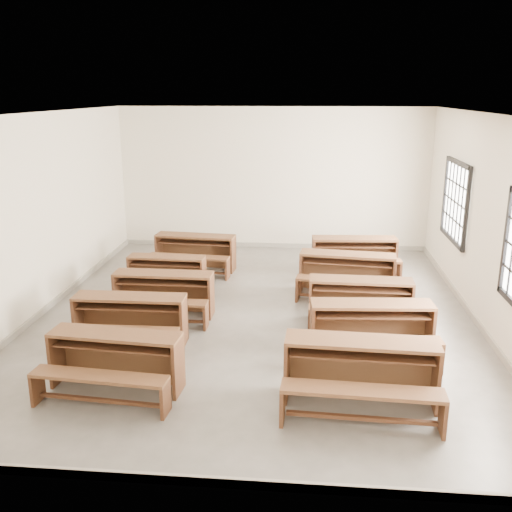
# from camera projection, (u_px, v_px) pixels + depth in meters

# --- Properties ---
(room) EXTENTS (8.50, 8.50, 3.20)m
(room) POSITION_uv_depth(u_px,v_px,m) (262.00, 184.00, 8.71)
(room) COLOR slate
(room) RESTS_ON ground
(desk_set_0) EXTENTS (1.67, 0.97, 0.72)m
(desk_set_0) POSITION_uv_depth(u_px,v_px,m) (115.00, 358.00, 6.86)
(desk_set_0) COLOR brown
(desk_set_0) RESTS_ON ground
(desk_set_1) EXTENTS (1.60, 0.84, 0.72)m
(desk_set_1) POSITION_uv_depth(u_px,v_px,m) (129.00, 317.00, 8.12)
(desk_set_1) COLOR brown
(desk_set_1) RESTS_ON ground
(desk_set_2) EXTENTS (1.60, 0.84, 0.72)m
(desk_set_2) POSITION_uv_depth(u_px,v_px,m) (163.00, 291.00, 9.16)
(desk_set_2) COLOR brown
(desk_set_2) RESTS_ON ground
(desk_set_3) EXTENTS (1.43, 0.79, 0.63)m
(desk_set_3) POSITION_uv_depth(u_px,v_px,m) (166.00, 271.00, 10.38)
(desk_set_3) COLOR brown
(desk_set_3) RESTS_ON ground
(desk_set_4) EXTENTS (1.68, 0.99, 0.72)m
(desk_set_4) POSITION_uv_depth(u_px,v_px,m) (195.00, 250.00, 11.55)
(desk_set_4) COLOR brown
(desk_set_4) RESTS_ON ground
(desk_set_5) EXTENTS (1.79, 0.99, 0.79)m
(desk_set_5) POSITION_uv_depth(u_px,v_px,m) (361.00, 368.00, 6.52)
(desk_set_5) COLOR brown
(desk_set_5) RESTS_ON ground
(desk_set_6) EXTENTS (1.72, 0.98, 0.75)m
(desk_set_6) POSITION_uv_depth(u_px,v_px,m) (372.00, 326.00, 7.77)
(desk_set_6) COLOR brown
(desk_set_6) RESTS_ON ground
(desk_set_7) EXTENTS (1.61, 0.86, 0.72)m
(desk_set_7) POSITION_uv_depth(u_px,v_px,m) (361.00, 298.00, 8.85)
(desk_set_7) COLOR brown
(desk_set_7) RESTS_ON ground
(desk_set_8) EXTENTS (1.77, 1.06, 0.75)m
(desk_set_8) POSITION_uv_depth(u_px,v_px,m) (347.00, 271.00, 10.12)
(desk_set_8) COLOR brown
(desk_set_8) RESTS_ON ground
(desk_set_9) EXTENTS (1.71, 0.97, 0.74)m
(desk_set_9) POSITION_uv_depth(u_px,v_px,m) (354.00, 253.00, 11.26)
(desk_set_9) COLOR brown
(desk_set_9) RESTS_ON ground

